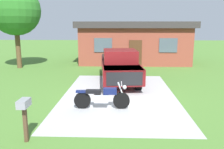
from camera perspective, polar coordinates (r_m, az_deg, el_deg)
The scene contains 7 objects.
ground_plane at distance 11.28m, azimuth 1.69°, elevation -5.00°, with size 80.00×80.00×0.00m, color #4C7A30.
driveway_pad at distance 11.28m, azimuth 1.69°, elevation -4.98°, with size 5.23×8.62×0.01m, color #ACACAC.
motorcycle at distance 9.43m, azimuth -2.36°, elevation -5.43°, with size 2.21×0.70×1.09m.
pickup_truck at distance 13.81m, azimuth 1.76°, elevation 2.22°, with size 2.50×5.78×1.90m.
mailbox at distance 7.10m, azimuth -20.33°, elevation -7.80°, with size 0.26×0.48×1.26m.
shade_tree at distance 19.41m, azimuth -22.24°, elevation 14.05°, with size 3.69×3.69×6.15m.
neighbor_house at distance 21.14m, azimuth 5.25°, elevation 7.85°, with size 9.60×5.60×3.50m.
Camera 1 is at (0.06, -10.79, 3.29)m, focal length 38.08 mm.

